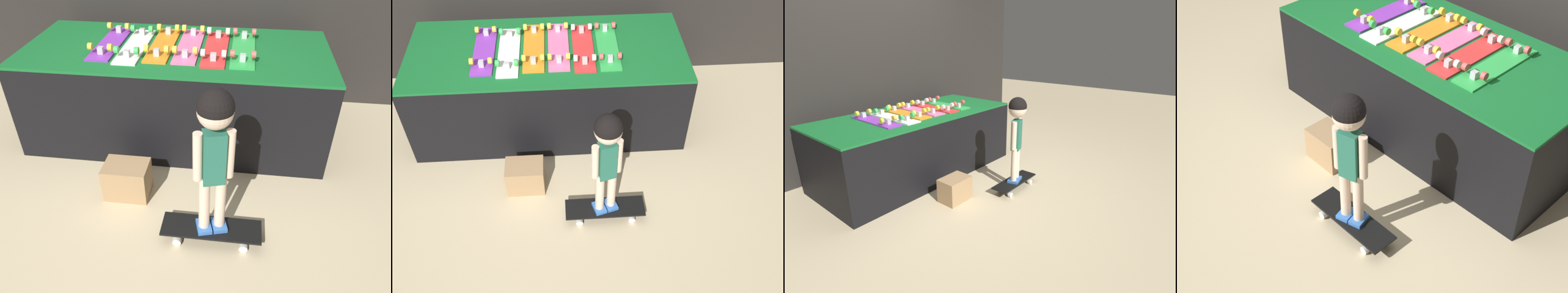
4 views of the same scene
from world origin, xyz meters
TOP-DOWN VIEW (x-y plane):
  - ground_plane at (0.00, 0.00)m, footprint 16.00×16.00m
  - display_rack at (0.00, 0.62)m, footprint 2.31×1.03m
  - skateboard_purple_on_rack at (-0.51, 0.63)m, footprint 0.18×0.69m
  - skateboard_white_on_rack at (-0.31, 0.59)m, footprint 0.18×0.69m
  - skateboard_orange_on_rack at (-0.10, 0.64)m, footprint 0.18×0.69m
  - skateboard_pink_on_rack at (0.10, 0.64)m, footprint 0.18×0.69m
  - skateboard_red_on_rack at (0.31, 0.61)m, footprint 0.18×0.69m
  - skateboard_green_on_rack at (0.51, 0.62)m, footprint 0.18×0.69m
  - skateboard_on_floor at (0.40, -0.54)m, footprint 0.60×0.19m
  - child at (0.40, -0.54)m, footprint 0.22×0.19m
  - storage_box at (-0.21, -0.21)m, footprint 0.30×0.22m

SIDE VIEW (x-z plane):
  - ground_plane at x=0.00m, z-range 0.00..0.00m
  - skateboard_on_floor at x=0.40m, z-range 0.03..0.12m
  - storage_box at x=-0.21m, z-range 0.00..0.25m
  - display_rack at x=0.00m, z-range 0.00..0.75m
  - child at x=0.40m, z-range 0.28..1.21m
  - skateboard_purple_on_rack at x=-0.51m, z-range 0.72..0.82m
  - skateboard_white_on_rack at x=-0.31m, z-range 0.72..0.82m
  - skateboard_orange_on_rack at x=-0.10m, z-range 0.72..0.82m
  - skateboard_pink_on_rack at x=0.10m, z-range 0.72..0.82m
  - skateboard_red_on_rack at x=0.31m, z-range 0.72..0.82m
  - skateboard_green_on_rack at x=0.51m, z-range 0.72..0.82m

